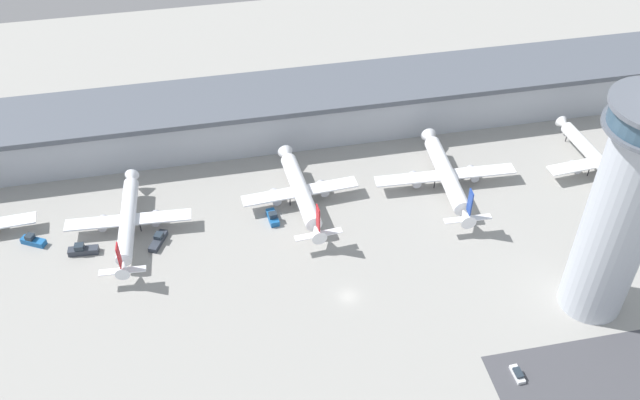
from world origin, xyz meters
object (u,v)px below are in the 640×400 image
airplane_gate_bravo (128,221)px  service_truck_fuel (158,240)px  airplane_gate_charlie (301,192)px  airplane_gate_delta (447,175)px  service_truck_water (273,217)px  car_maroon_suv (518,374)px  service_truck_baggage (83,250)px  service_truck_catering (33,241)px  airplane_gate_echo (599,163)px  control_tower (624,207)px

airplane_gate_bravo → service_truck_fuel: bearing=-37.0°
airplane_gate_charlie → airplane_gate_delta: 41.38m
service_truck_water → airplane_gate_bravo: bearing=175.9°
car_maroon_suv → airplane_gate_bravo: bearing=142.8°
service_truck_baggage → service_truck_catering: bearing=154.7°
airplane_gate_echo → car_maroon_suv: 78.53m
airplane_gate_bravo → airplane_gate_delta: (87.69, 1.36, 0.05)m
airplane_gate_charlie → control_tower: bearing=-38.3°
airplane_gate_delta → service_truck_fuel: 80.84m
airplane_gate_charlie → service_truck_water: (-8.67, -5.08, -3.35)m
control_tower → airplane_gate_echo: bearing=60.4°
service_truck_water → service_truck_catering: bearing=176.9°
airplane_gate_charlie → service_truck_fuel: (-39.12, -7.80, -3.51)m
service_truck_catering → service_truck_water: service_truck_water is taller
service_truck_fuel → service_truck_water: bearing=5.1°
airplane_gate_charlie → service_truck_water: 10.59m
airplane_gate_delta → service_truck_baggage: airplane_gate_delta is taller
control_tower → service_truck_water: (-69.79, 43.25, -29.32)m
service_truck_catering → airplane_gate_delta: bearing=0.4°
control_tower → airplane_gate_bravo: bearing=156.8°
airplane_gate_echo → service_truck_catering: airplane_gate_echo is taller
control_tower → car_maroon_suv: bearing=-146.8°
airplane_gate_bravo → airplane_gate_charlie: size_ratio=1.02×
airplane_gate_bravo → airplane_gate_echo: bearing=-0.9°
service_truck_fuel → car_maroon_suv: bearing=-37.2°
airplane_gate_bravo → control_tower: bearing=-23.2°
airplane_gate_delta → service_truck_fuel: bearing=-175.2°
airplane_gate_charlie → airplane_gate_delta: (41.37, -1.02, -0.11)m
airplane_gate_charlie → service_truck_catering: bearing=-178.6°
control_tower → airplane_gate_delta: size_ratio=1.55×
airplane_gate_echo → service_truck_baggage: airplane_gate_echo is taller
service_truck_baggage → airplane_gate_echo: bearing=1.3°
airplane_gate_charlie → airplane_gate_echo: airplane_gate_charlie is taller
service_truck_water → car_maroon_suv: bearing=-53.2°
service_truck_catering → service_truck_water: (62.30, -3.33, 0.01)m
airplane_gate_echo → airplane_gate_charlie: bearing=177.1°
airplane_gate_bravo → car_maroon_suv: (82.29, -62.39, -3.62)m
airplane_gate_delta → car_maroon_suv: (-5.40, -63.74, -3.67)m
service_truck_water → service_truck_baggage: bearing=-176.8°
airplane_gate_delta → airplane_gate_echo: airplane_gate_delta is taller
airplane_gate_delta → airplane_gate_bravo: bearing=-179.1°
service_truck_baggage → service_truck_water: 49.55m
service_truck_fuel → car_maroon_suv: 94.25m
airplane_gate_bravo → service_truck_water: 37.88m
control_tower → service_truck_catering: (-132.09, 46.59, -29.33)m
control_tower → airplane_gate_delta: control_tower is taller
control_tower → service_truck_baggage: 129.31m
airplane_gate_charlie → service_truck_water: airplane_gate_charlie is taller
service_truck_baggage → car_maroon_suv: service_truck_baggage is taller
airplane_gate_bravo → service_truck_water: airplane_gate_bravo is taller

